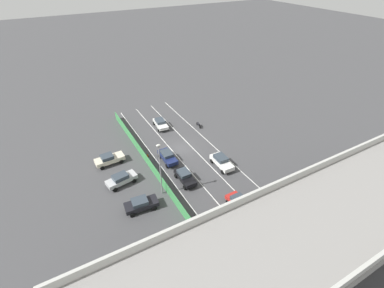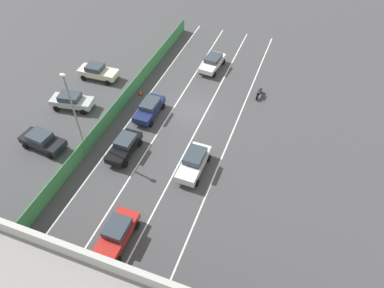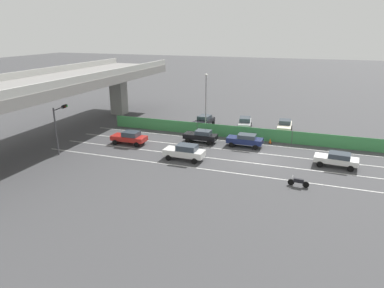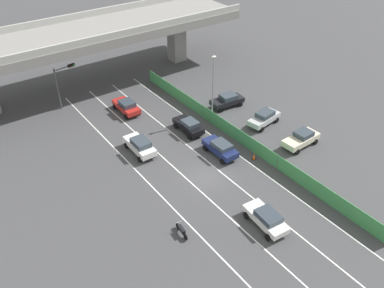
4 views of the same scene
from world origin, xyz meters
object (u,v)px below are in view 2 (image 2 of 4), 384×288
object	(u,v)px
car_sedan_black	(124,146)
parked_sedan_cream	(98,71)
parked_wagon_silver	(71,101)
car_hatchback_white	(212,62)
traffic_cone	(141,92)
car_sedan_navy	(149,108)
parked_sedan_dark	(42,140)
car_sedan_red	(116,234)
motorcycle	(259,93)
car_sedan_white	(194,162)
street_lamp	(73,107)

from	to	relation	value
car_sedan_black	parked_sedan_cream	bearing A→B (deg)	-48.40
parked_sedan_cream	parked_wagon_silver	xyz separation A→B (m)	(-0.22, 5.65, 0.01)
car_hatchback_white	traffic_cone	xyz separation A→B (m)	(5.84, 7.75, -0.56)
parked_wagon_silver	traffic_cone	world-z (taller)	parked_wagon_silver
car_sedan_navy	parked_sedan_dark	xyz separation A→B (m)	(7.44, 7.74, 0.01)
car_sedan_red	traffic_cone	xyz separation A→B (m)	(6.29, -16.79, -0.59)
motorcycle	car_sedan_red	bearing A→B (deg)	73.88
car_sedan_red	parked_sedan_dark	distance (m)	12.93
car_sedan_white	motorcycle	xyz separation A→B (m)	(-3.11, -12.44, -0.50)
car_sedan_navy	motorcycle	size ratio (longest dim) A/B	2.25
car_hatchback_white	parked_wagon_silver	world-z (taller)	parked_wagon_silver
car_sedan_red	parked_sedan_cream	world-z (taller)	parked_sedan_cream
parked_sedan_dark	car_sedan_navy	bearing A→B (deg)	-133.88
car_sedan_white	parked_sedan_cream	bearing A→B (deg)	-31.38
motorcycle	parked_sedan_dark	world-z (taller)	parked_sedan_dark
street_lamp	parked_sedan_dark	bearing A→B (deg)	20.69
car_sedan_black	traffic_cone	world-z (taller)	car_sedan_black
car_sedan_black	street_lamp	distance (m)	5.72
car_sedan_white	car_sedan_red	size ratio (longest dim) A/B	1.02
traffic_cone	car_sedan_black	bearing A→B (deg)	106.79
car_sedan_black	motorcycle	distance (m)	16.11
parked_wagon_silver	street_lamp	world-z (taller)	street_lamp
street_lamp	car_hatchback_white	bearing A→B (deg)	-113.32
parked_sedan_cream	parked_wagon_silver	bearing A→B (deg)	92.18
car_sedan_black	car_sedan_red	world-z (taller)	car_sedan_red
car_hatchback_white	street_lamp	world-z (taller)	street_lamp
car_sedan_navy	traffic_cone	distance (m)	3.72
parked_sedan_cream	parked_sedan_dark	xyz separation A→B (m)	(-0.98, 11.65, -0.01)
motorcycle	parked_sedan_dark	size ratio (longest dim) A/B	0.43
car_hatchback_white	parked_sedan_cream	bearing A→B (deg)	29.11
motorcycle	traffic_cone	size ratio (longest dim) A/B	2.89
motorcycle	parked_sedan_cream	distance (m)	18.64
parked_wagon_silver	traffic_cone	bearing A→B (deg)	-142.09
car_sedan_navy	parked_wagon_silver	xyz separation A→B (m)	(8.20, 1.74, 0.03)
parked_wagon_silver	car_sedan_black	bearing A→B (deg)	154.50
car_sedan_black	parked_sedan_cream	distance (m)	12.87
car_sedan_navy	parked_wagon_silver	world-z (taller)	parked_wagon_silver
car_sedan_black	traffic_cone	bearing A→B (deg)	-73.21
street_lamp	parked_sedan_cream	bearing A→B (deg)	-66.16
car_sedan_red	street_lamp	size ratio (longest dim) A/B	0.54
car_sedan_navy	parked_sedan_cream	size ratio (longest dim) A/B	0.94
car_sedan_black	parked_wagon_silver	world-z (taller)	parked_wagon_silver
car_sedan_navy	street_lamp	size ratio (longest dim) A/B	0.53
car_sedan_white	car_sedan_black	bearing A→B (deg)	2.71
parked_sedan_cream	parked_wagon_silver	world-z (taller)	parked_sedan_cream
car_sedan_navy	parked_sedan_cream	xyz separation A→B (m)	(8.42, -3.91, 0.02)
motorcycle	parked_sedan_cream	world-z (taller)	parked_sedan_cream
car_sedan_red	motorcycle	bearing A→B (deg)	-106.12
car_sedan_white	car_sedan_navy	bearing A→B (deg)	-38.27
car_sedan_red	motorcycle	world-z (taller)	car_sedan_red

